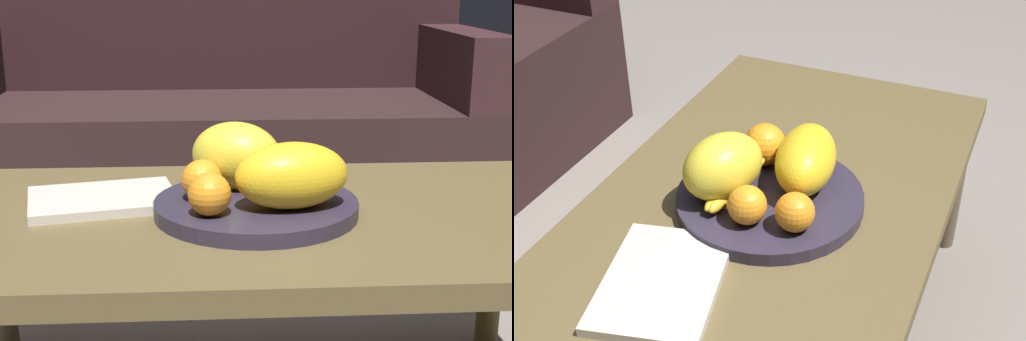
% 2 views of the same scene
% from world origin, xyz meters
% --- Properties ---
extents(coffee_table, '(1.12, 0.63, 0.40)m').
position_xyz_m(coffee_table, '(0.00, 0.00, 0.36)').
color(coffee_table, brown).
rests_on(coffee_table, ground_plane).
extents(fruit_bowl, '(0.34, 0.34, 0.03)m').
position_xyz_m(fruit_bowl, '(-0.01, -0.01, 0.42)').
color(fruit_bowl, '#2D2739').
rests_on(fruit_bowl, coffee_table).
extents(melon_large_front, '(0.20, 0.14, 0.11)m').
position_xyz_m(melon_large_front, '(0.05, -0.06, 0.48)').
color(melon_large_front, yellow).
rests_on(melon_large_front, fruit_bowl).
extents(melon_smaller_beside, '(0.19, 0.17, 0.12)m').
position_xyz_m(melon_smaller_beside, '(-0.04, 0.07, 0.49)').
color(melon_smaller_beside, yellow).
rests_on(melon_smaller_beside, fruit_bowl).
extents(orange_front, '(0.07, 0.07, 0.07)m').
position_xyz_m(orange_front, '(-0.10, -0.01, 0.46)').
color(orange_front, orange).
rests_on(orange_front, fruit_bowl).
extents(orange_left, '(0.08, 0.08, 0.08)m').
position_xyz_m(orange_left, '(0.08, 0.04, 0.47)').
color(orange_left, orange).
rests_on(orange_left, fruit_bowl).
extents(orange_right, '(0.07, 0.07, 0.07)m').
position_xyz_m(orange_right, '(-0.09, -0.09, 0.46)').
color(orange_right, orange).
rests_on(orange_right, fruit_bowl).
extents(banana_bunch, '(0.16, 0.10, 0.06)m').
position_xyz_m(banana_bunch, '(-0.04, 0.05, 0.46)').
color(banana_bunch, yellow).
rests_on(banana_bunch, fruit_bowl).
extents(magazine, '(0.28, 0.23, 0.02)m').
position_xyz_m(magazine, '(-0.27, 0.06, 0.41)').
color(magazine, beige).
rests_on(magazine, coffee_table).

